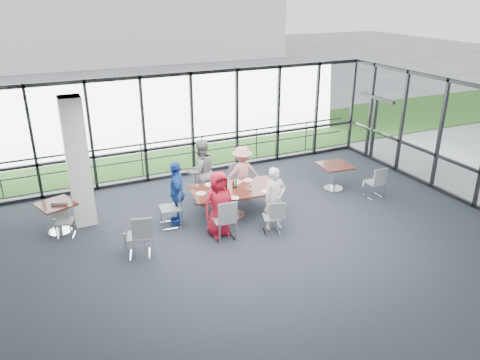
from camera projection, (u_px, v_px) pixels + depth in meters
name	position (u px, v px, depth m)	size (l,w,h in m)	color
floor	(268.00, 247.00, 10.67)	(12.00, 10.00, 0.02)	#20262E
ceiling	(272.00, 109.00, 9.45)	(12.00, 10.00, 0.04)	silver
wall_front	(459.00, 321.00, 5.87)	(12.00, 0.10, 3.20)	silver
curtain_wall_back	(192.00, 125.00, 14.25)	(12.00, 0.10, 3.20)	white
curtain_wall_right	(469.00, 145.00, 12.39)	(0.10, 10.00, 3.20)	white
exit_door	(374.00, 129.00, 15.75)	(0.12, 1.60, 2.10)	black
structural_column	(78.00, 163.00, 11.17)	(0.50, 0.50, 3.20)	white
apron	(153.00, 133.00, 19.06)	(80.00, 70.00, 0.02)	slate
grass_strip	(167.00, 146.00, 17.37)	(80.00, 5.00, 0.01)	#2B5818
hangar_main	(127.00, 20.00, 37.90)	(24.00, 10.00, 6.00)	white
guard_rail	(187.00, 153.00, 15.17)	(0.06, 0.06, 12.00)	#2D2D33
main_table	(235.00, 192.00, 11.89)	(2.34, 1.47, 0.75)	#3D1A0F
side_table_left	(56.00, 209.00, 11.09)	(0.99, 0.99, 0.75)	#3D1A0F
side_table_right	(335.00, 169.00, 13.49)	(0.96, 0.96, 0.75)	#3D1A0F
diner_near_left	(219.00, 204.00, 10.90)	(0.78, 0.51, 1.60)	#AE1326
diner_near_right	(275.00, 199.00, 11.22)	(0.57, 0.42, 1.56)	silver
diner_far_left	(201.00, 172.00, 12.52)	(0.87, 0.54, 1.80)	slate
diner_far_right	(242.00, 173.00, 12.79)	(0.99, 0.51, 1.53)	#D88886
diner_end	(177.00, 193.00, 11.47)	(0.95, 0.52, 1.63)	#1C439F
chair_main_nl	(223.00, 219.00, 10.86)	(0.47, 0.47, 0.97)	gray
chair_main_nr	(272.00, 217.00, 11.13)	(0.40, 0.40, 0.82)	gray
chair_main_fl	(204.00, 186.00, 12.77)	(0.45, 0.45, 0.92)	gray
chair_main_fr	(240.00, 181.00, 13.06)	(0.44, 0.44, 0.91)	gray
chair_main_end	(170.00, 208.00, 11.41)	(0.48, 0.48, 0.98)	gray
chair_spare_la	(138.00, 236.00, 10.14)	(0.47, 0.47, 0.97)	gray
chair_spare_lb	(65.00, 221.00, 10.97)	(0.39, 0.39, 0.80)	gray
chair_spare_r	(374.00, 182.00, 13.02)	(0.44, 0.44, 0.90)	gray
plate_nl	(215.00, 199.00, 11.27)	(0.25, 0.25, 0.01)	white
plate_nr	(267.00, 191.00, 11.68)	(0.27, 0.27, 0.01)	white
plate_fl	(210.00, 184.00, 12.09)	(0.28, 0.28, 0.01)	white
plate_fr	(248.00, 180.00, 12.35)	(0.25, 0.25, 0.01)	white
plate_end	(201.00, 193.00, 11.56)	(0.25, 0.25, 0.01)	white
tumbler_a	(226.00, 191.00, 11.54)	(0.07, 0.07, 0.14)	white
tumbler_b	(250.00, 189.00, 11.67)	(0.07, 0.07, 0.14)	white
tumbler_c	(235.00, 182.00, 12.07)	(0.07, 0.07, 0.14)	white
tumbler_d	(208.00, 192.00, 11.52)	(0.07, 0.07, 0.13)	white
menu_a	(233.00, 198.00, 11.33)	(0.27, 0.19, 0.00)	silver
menu_b	(274.00, 189.00, 11.83)	(0.33, 0.23, 0.00)	silver
menu_c	(237.00, 182.00, 12.25)	(0.30, 0.21, 0.00)	silver
condiment_caddy	(235.00, 187.00, 11.90)	(0.10, 0.07, 0.04)	black
ketchup_bottle	(233.00, 184.00, 11.90)	(0.06, 0.06, 0.18)	#A01C0A
green_bottle	(236.00, 184.00, 11.88)	(0.05, 0.05, 0.20)	#16722C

